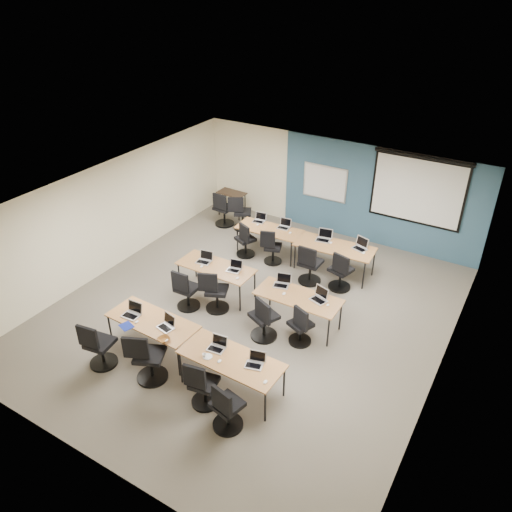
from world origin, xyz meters
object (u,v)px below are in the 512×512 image
Objects in this scene: training_table_back_left at (269,230)px; task_chair_4 at (186,293)px; task_chair_5 at (215,294)px; laptop_10 at (324,237)px; training_table_back_right at (335,248)px; task_chair_0 at (98,348)px; laptop_8 at (259,219)px; laptop_1 at (167,324)px; laptop_7 at (320,297)px; task_chair_9 at (271,250)px; whiteboard at (325,183)px; laptop_0 at (132,312)px; training_table_mid_right at (298,298)px; laptop_3 at (255,362)px; training_table_front_left at (153,322)px; training_table_front_right at (231,360)px; laptop_9 at (284,226)px; spare_chair_b at (223,212)px; task_chair_10 at (309,267)px; laptop_6 at (282,283)px; task_chair_1 at (147,361)px; projector_screen at (418,186)px; laptop_2 at (217,346)px; task_chair_2 at (202,388)px; task_chair_11 at (340,274)px; spare_chair_a at (241,216)px; laptop_5 at (234,268)px; training_table_mid_left at (216,268)px; task_chair_3 at (226,410)px; task_chair_6 at (264,321)px; task_chair_7 at (300,328)px; task_chair_8 at (245,242)px; laptop_4 at (204,259)px.

training_table_back_left is 3.09m from task_chair_4.
laptop_10 is (1.24, 2.97, 0.38)m from task_chair_5.
task_chair_0 reaches higher than training_table_back_right.
laptop_8 is at bearing 79.11° from task_chair_0.
laptop_7 is (2.10, 2.29, 0.00)m from laptop_1.
laptop_10 is at bearing 6.56° from task_chair_9.
whiteboard reaches higher than laptop_0.
laptop_3 is at bearing -83.24° from training_table_mid_right.
task_chair_9 is 1.36m from laptop_10.
training_table_back_left is at bearing 91.53° from training_table_front_left.
laptop_10 reaches higher than training_table_front_right.
task_chair_0 is 2.87× the size of laptop_10.
spare_chair_b is (-2.25, 0.49, -0.36)m from laptop_9.
task_chair_10 is at bearing 59.62° from laptop_0.
laptop_7 is (2.43, -2.20, 0.11)m from training_table_back_left.
whiteboard is 4.24m from laptop_6.
task_chair_1 is 2.39m from task_chair_5.
projector_screen is 3.97m from task_chair_9.
laptop_9 is 0.76m from task_chair_9.
laptop_2 is 0.31× the size of task_chair_2.
training_table_front_right is at bearing -94.58° from training_table_mid_right.
spare_chair_a is (-3.64, 1.43, 0.01)m from task_chair_11.
laptop_3 is 3.08m from laptop_5.
training_table_front_right is 1.82× the size of task_chair_10.
laptop_9 is at bearing 80.73° from training_table_mid_left.
task_chair_0 reaches higher than task_chair_3.
laptop_6 is at bearing 119.49° from task_chair_6.
task_chair_9 is at bearing 158.46° from laptop_7.
training_table_back_right is at bearing 84.16° from laptop_1.
task_chair_10 reaches higher than task_chair_7.
task_chair_5 is at bearing -158.81° from task_chair_7.
training_table_mid_right is 0.68m from task_chair_7.
training_table_front_right is 4.77m from task_chair_8.
training_table_front_right is 0.68m from task_chair_2.
training_table_mid_left is 0.90m from task_chair_4.
laptop_1 is 0.30× the size of task_chair_1.
task_chair_4 is 1.00× the size of task_chair_5.
training_table_mid_right is 1.75× the size of task_chair_6.
spare_chair_b is (-0.57, -0.07, 0.01)m from spare_chair_a.
task_chair_10 is (-0.49, 1.60, -0.26)m from training_table_mid_right.
spare_chair_a is (-1.68, 1.21, 0.04)m from task_chair_9.
laptop_6 is at bearing 58.54° from training_table_front_left.
laptop_7 is at bearing -9.51° from laptop_4.
spare_chair_a is at bearing 102.77° from task_chair_4.
laptop_4 is 3.31m from spare_chair_b.
spare_chair_a reaches higher than laptop_10.
laptop_3 is 2.50m from laptop_6.
task_chair_11 is at bearing -18.04° from training_table_back_left.
laptop_10 is at bearing 4.31° from training_table_back_left.
task_chair_1 is 2.03m from laptop_3.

